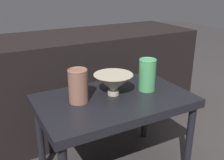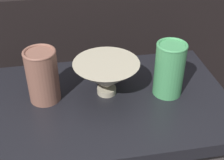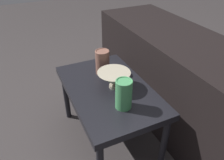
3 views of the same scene
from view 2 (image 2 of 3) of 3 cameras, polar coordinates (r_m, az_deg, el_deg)
name	(u,v)px [view 2 (image 2 of 3)]	position (r m, az deg, el deg)	size (l,w,h in m)	color
table	(105,112)	(0.92, -1.37, -5.86)	(0.72, 0.45, 0.42)	black
couch_backdrop	(86,45)	(1.41, -4.86, 6.41)	(1.61, 0.50, 0.62)	black
bowl	(106,76)	(0.88, -1.03, 0.76)	(0.19, 0.19, 0.10)	#B2A88E
vase_textured_left	(42,75)	(0.87, -12.60, 0.88)	(0.09, 0.09, 0.15)	brown
vase_colorful_right	(170,69)	(0.88, 10.55, 1.92)	(0.09, 0.09, 0.16)	#47995B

